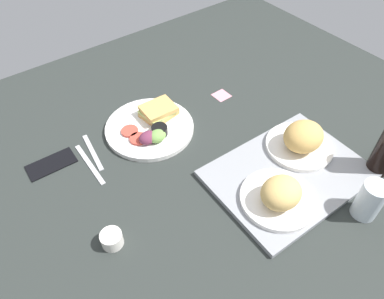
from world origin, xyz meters
The scene contains 11 objects.
ground_plane centered at (0.00, 0.00, -1.50)cm, with size 190.00×150.00×3.00cm, color #282D2B.
serving_tray centered at (-16.59, 25.69, 0.80)cm, with size 45.00×33.00×1.60cm, color gray.
bread_plate_near centered at (-26.27, 21.15, 5.70)cm, with size 20.80×20.80×10.14cm.
bread_plate_far centered at (-6.05, 31.28, 5.10)cm, with size 20.88×20.88×9.32cm.
plate_with_salad centered at (4.89, -15.45, 1.67)cm, with size 29.44×29.44×5.40cm.
drinking_glass centered at (-23.11, 46.86, 5.82)cm, with size 6.67×6.67×11.65cm, color silver.
espresso_cup centered at (35.58, 14.06, 2.00)cm, with size 5.60×5.60×4.00cm, color silver.
fork centered at (25.55, -17.86, 0.25)cm, with size 17.00×1.40×0.50cm, color #B7B7BC.
knife centered at (28.55, -13.86, 0.25)cm, with size 19.00×1.40×0.50cm, color #B7B7BC.
cell_phone centered at (37.89, -20.89, 0.40)cm, with size 14.40×7.20×0.80cm, color black.
sticky_note centered at (-25.58, -15.44, 0.06)cm, with size 5.60×5.60×0.12cm, color pink.
Camera 1 is at (46.52, 62.14, 82.75)cm, focal length 33.42 mm.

